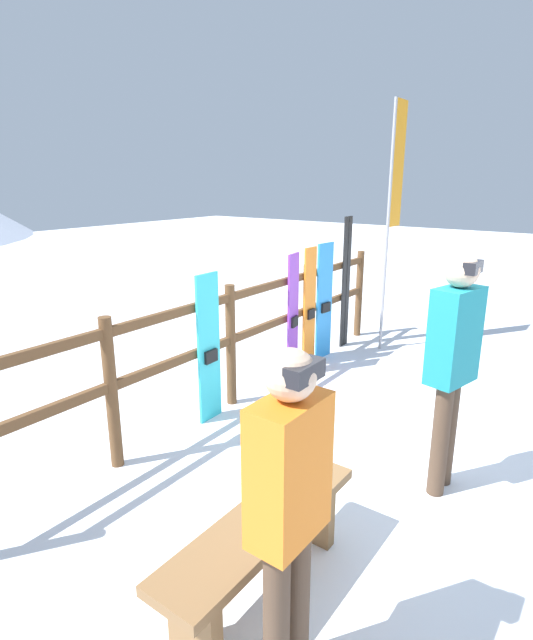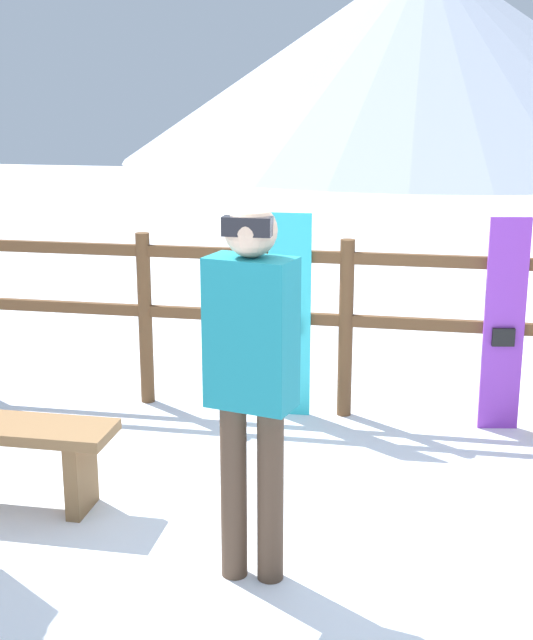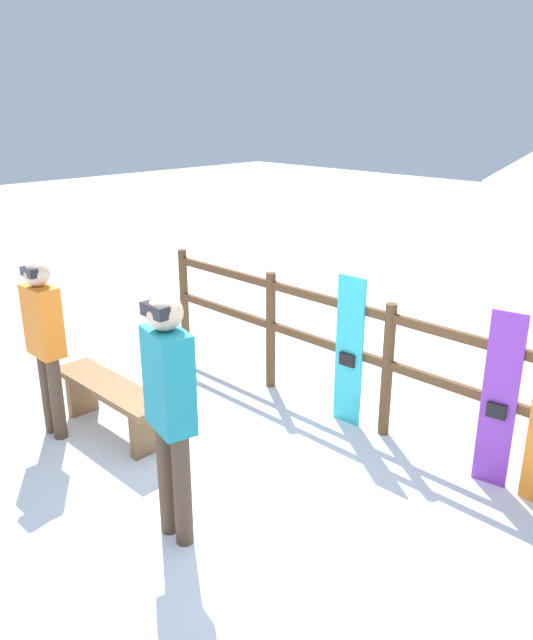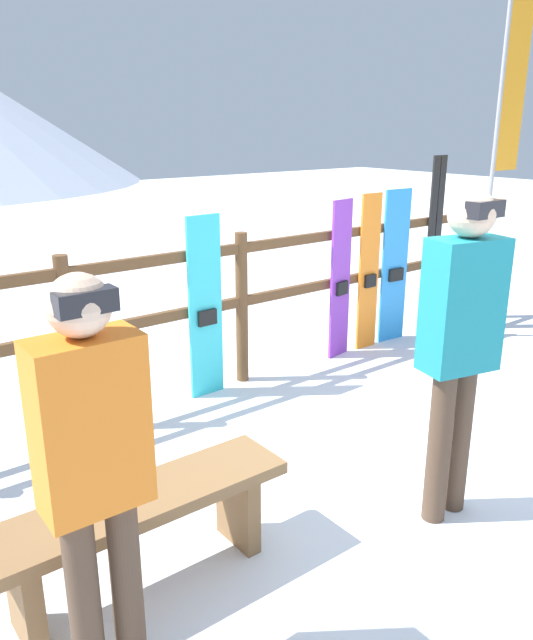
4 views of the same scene
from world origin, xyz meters
TOP-DOWN VIEW (x-y plane):
  - ground_plane at (0.00, 0.00)m, footprint 40.00×40.00m
  - fence at (-0.00, 1.91)m, footprint 5.87×0.10m
  - bench at (-1.78, 0.19)m, footprint 1.42×0.36m
  - person_teal at (-0.20, -0.30)m, footprint 0.42×0.29m
  - person_orange at (-2.12, -0.20)m, footprint 0.37×0.21m
  - snowboard_cyan at (-0.38, 1.85)m, footprint 0.29×0.06m
  - snowboard_purple at (1.05, 1.85)m, footprint 0.27×0.09m

SIDE VIEW (x-z plane):
  - ground_plane at x=0.00m, z-range 0.00..0.00m
  - bench at x=-1.78m, z-range 0.12..0.60m
  - snowboard_cyan at x=-0.38m, z-range 0.00..1.42m
  - snowboard_purple at x=1.05m, z-range 0.00..1.43m
  - fence at x=0.00m, z-range 0.12..1.37m
  - person_orange at x=-2.12m, z-range 0.15..1.77m
  - person_teal at x=-0.20m, z-range 0.17..1.94m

